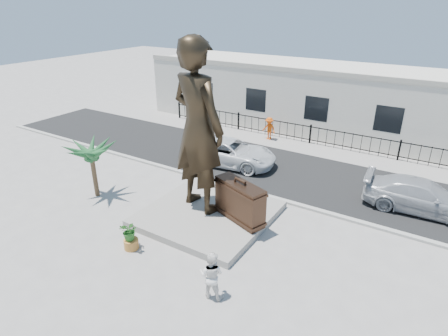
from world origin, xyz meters
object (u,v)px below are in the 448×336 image
Objects in this scene: statue at (198,128)px; tourist at (212,275)px; suitcase at (240,201)px; car_white at (230,152)px.

tourist is (3.40, -4.16, -3.13)m from statue.
suitcase is 6.50m from car_white.
car_white is (-5.03, 9.44, -0.09)m from tourist.
statue is 3.07× the size of suitcase.
tourist is 10.70m from car_white.
statue is at bearing -63.30° from tourist.
suitcase is at bearing -84.53° from tourist.
tourist is 0.31× the size of car_white.
suitcase is at bearing -168.45° from statue.
car_white is at bearing 144.56° from suitcase.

